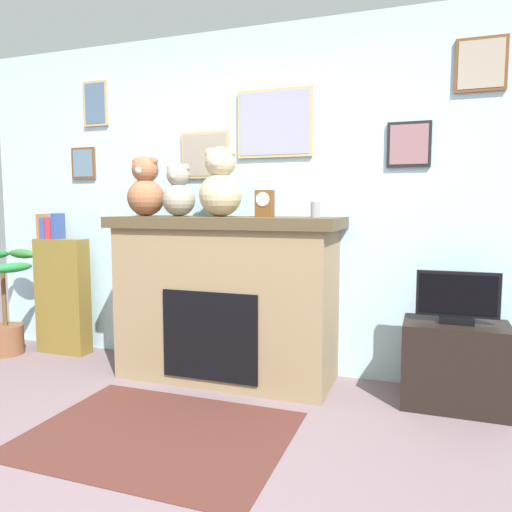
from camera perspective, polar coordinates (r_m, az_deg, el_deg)
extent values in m
plane|color=#6F5B61|center=(2.36, -15.94, -26.90)|extent=(12.00, 12.00, 0.00)
cube|color=#B0D5E8|center=(3.79, 1.42, 6.34)|extent=(5.20, 0.12, 2.60)
cube|color=tan|center=(3.74, 2.18, 15.27)|extent=(0.58, 0.02, 0.50)
cube|color=#9090B1|center=(3.73, 2.13, 15.30)|extent=(0.54, 0.00, 0.46)
cube|color=brown|center=(3.65, 24.85, 19.69)|extent=(0.31, 0.02, 0.34)
cube|color=#9E937E|center=(3.64, 24.87, 19.73)|extent=(0.27, 0.00, 0.30)
cube|color=black|center=(3.55, 17.47, 12.35)|extent=(0.29, 0.02, 0.31)
cube|color=#855C62|center=(3.54, 17.46, 12.37)|extent=(0.25, 0.00, 0.27)
cube|color=tan|center=(3.92, -5.99, 11.66)|extent=(0.40, 0.02, 0.36)
cube|color=gray|center=(3.91, -6.06, 11.68)|extent=(0.36, 0.00, 0.32)
cube|color=brown|center=(4.54, -19.54, 10.19)|extent=(0.24, 0.02, 0.27)
cube|color=slate|center=(4.53, -19.63, 10.19)|extent=(0.20, 0.00, 0.23)
cube|color=tan|center=(4.52, -18.26, 16.59)|extent=(0.24, 0.02, 0.37)
cube|color=#48617B|center=(4.51, -18.35, 16.61)|extent=(0.20, 0.00, 0.33)
cube|color=#897351|center=(3.60, -3.46, -5.57)|extent=(1.55, 0.59, 1.11)
cube|color=#4E4129|center=(3.53, -3.52, 3.97)|extent=(1.67, 0.65, 0.08)
cube|color=black|center=(3.37, -5.47, -9.35)|extent=(0.70, 0.02, 0.61)
cube|color=brown|center=(4.53, -21.68, -4.39)|extent=(0.47, 0.16, 0.99)
cube|color=#976339|center=(4.58, -23.64, 3.22)|extent=(0.03, 0.13, 0.21)
cube|color=#364A92|center=(4.55, -23.21, 3.02)|extent=(0.05, 0.13, 0.18)
cube|color=#BB2A33|center=(4.51, -22.65, 3.04)|extent=(0.06, 0.13, 0.18)
cube|color=#2E468E|center=(4.48, -22.15, 3.26)|extent=(0.04, 0.13, 0.22)
cylinder|color=brown|center=(4.76, -27.20, -8.71)|extent=(0.28, 0.28, 0.25)
cylinder|color=brown|center=(4.68, -27.42, -4.15)|extent=(0.04, 0.04, 0.52)
ellipsoid|color=#207736|center=(4.52, -26.70, -1.25)|extent=(0.19, 0.37, 0.08)
ellipsoid|color=#2D702C|center=(4.73, -25.70, 0.23)|extent=(0.37, 0.17, 0.08)
cube|color=black|center=(3.39, 22.22, -11.69)|extent=(0.63, 0.40, 0.54)
cube|color=black|center=(3.32, 22.41, -6.91)|extent=(0.20, 0.14, 0.04)
cube|color=black|center=(3.29, 22.52, -4.15)|extent=(0.49, 0.03, 0.29)
cube|color=black|center=(3.27, 22.54, -4.19)|extent=(0.45, 0.00, 0.25)
cube|color=#4B251F|center=(2.94, -11.32, -19.72)|extent=(1.43, 1.09, 0.01)
cylinder|color=gray|center=(3.30, 6.98, 5.42)|extent=(0.07, 0.07, 0.11)
cube|color=brown|center=(3.40, 1.02, 6.15)|extent=(0.12, 0.08, 0.19)
cylinder|color=white|center=(3.36, 0.78, 6.67)|extent=(0.10, 0.01, 0.10)
sphere|color=#935B3D|center=(3.81, -12.78, 6.68)|extent=(0.28, 0.28, 0.28)
sphere|color=#935B3D|center=(3.82, -12.85, 9.83)|extent=(0.20, 0.20, 0.20)
sphere|color=#935B3D|center=(3.86, -13.77, 10.66)|extent=(0.07, 0.07, 0.07)
sphere|color=#935B3D|center=(3.79, -11.95, 10.80)|extent=(0.07, 0.07, 0.07)
sphere|color=beige|center=(3.75, -13.51, 9.74)|extent=(0.06, 0.06, 0.06)
sphere|color=gray|center=(3.67, -9.02, 6.49)|extent=(0.24, 0.24, 0.24)
sphere|color=gray|center=(3.68, -9.07, 9.33)|extent=(0.17, 0.17, 0.17)
sphere|color=gray|center=(3.71, -9.92, 10.09)|extent=(0.06, 0.06, 0.06)
sphere|color=gray|center=(3.65, -8.23, 10.19)|extent=(0.06, 0.06, 0.06)
sphere|color=beige|center=(3.61, -9.60, 9.24)|extent=(0.05, 0.05, 0.05)
sphere|color=tan|center=(3.52, -4.17, 7.12)|extent=(0.31, 0.31, 0.31)
sphere|color=tan|center=(3.53, -4.20, 10.88)|extent=(0.22, 0.22, 0.22)
sphere|color=tan|center=(3.57, -5.37, 11.89)|extent=(0.08, 0.08, 0.08)
sphere|color=tan|center=(3.51, -3.02, 12.01)|extent=(0.08, 0.08, 0.08)
sphere|color=beige|center=(3.45, -4.80, 10.81)|extent=(0.07, 0.07, 0.07)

